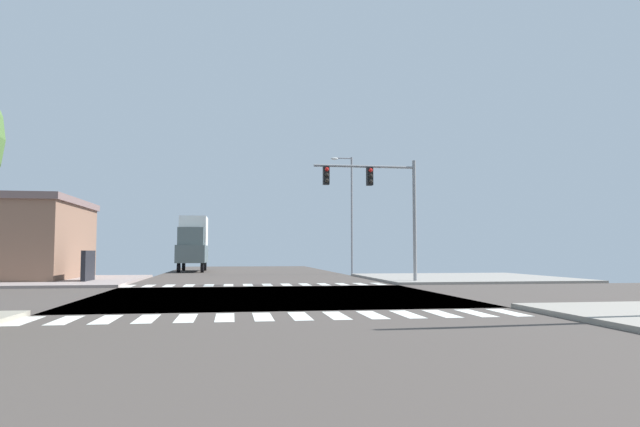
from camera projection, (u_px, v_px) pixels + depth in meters
ground at (272, 296)px, 22.41m from camera, size 90.00×90.00×0.05m
sidewalk_corner_ne at (462, 278)px, 36.23m from camera, size 12.00×12.00×0.14m
sidewalk_corner_nw at (29, 281)px, 32.26m from camera, size 12.00×12.00×0.14m
crosswalk_near at (281, 316)px, 15.17m from camera, size 13.50×2.00×0.01m
crosswalk_far at (258, 285)px, 29.57m from camera, size 13.50×2.00×0.01m
traffic_signal_mast at (377, 192)px, 31.24m from camera, size 5.78×0.55×6.84m
street_lamp at (349, 205)px, 44.79m from camera, size 1.78×0.32×9.25m
box_truck_nearside_1 at (193, 242)px, 49.83m from camera, size 2.40×7.20×4.85m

